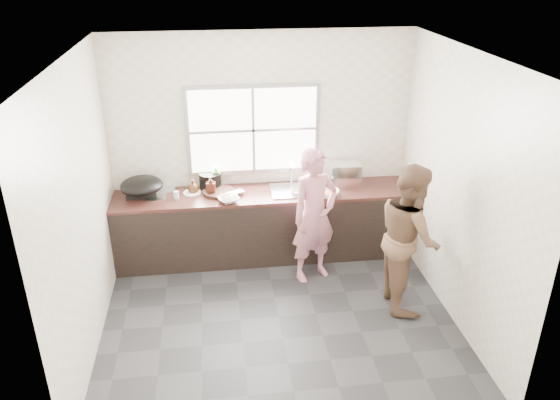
{
  "coord_description": "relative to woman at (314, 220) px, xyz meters",
  "views": [
    {
      "loc": [
        -0.59,
        -4.63,
        3.54
      ],
      "look_at": [
        0.1,
        0.65,
        1.05
      ],
      "focal_mm": 35.0,
      "sensor_mm": 36.0,
      "label": 1
    }
  ],
  "objects": [
    {
      "name": "bowl_held",
      "position": [
        -0.12,
        0.45,
        0.16
      ],
      "size": [
        0.23,
        0.23,
        0.07
      ],
      "primitive_type": "imported",
      "rotation": [
        0.0,
        0.0,
        0.11
      ],
      "color": "silver",
      "rests_on": "countertop"
    },
    {
      "name": "cabinet",
      "position": [
        -0.5,
        0.55,
        -0.33
      ],
      "size": [
        3.6,
        0.62,
        0.82
      ],
      "primitive_type": "cube",
      "color": "black",
      "rests_on": "floor"
    },
    {
      "name": "plate_food",
      "position": [
        -1.36,
        0.63,
        0.13
      ],
      "size": [
        0.27,
        0.27,
        0.02
      ],
      "primitive_type": "cylinder",
      "rotation": [
        0.0,
        0.0,
        -0.35
      ],
      "color": "white",
      "rests_on": "countertop"
    },
    {
      "name": "wall_left",
      "position": [
        -2.31,
        -0.74,
        0.61
      ],
      "size": [
        0.01,
        3.2,
        2.7
      ],
      "primitive_type": "cube",
      "color": "beige",
      "rests_on": "ground"
    },
    {
      "name": "pot_lid_right",
      "position": [
        -1.71,
        0.78,
        0.13
      ],
      "size": [
        0.35,
        0.35,
        0.01
      ],
      "primitive_type": "cylinder",
      "rotation": [
        0.0,
        0.0,
        -0.27
      ],
      "color": "silver",
      "rests_on": "countertop"
    },
    {
      "name": "pot_lid_left",
      "position": [
        -1.8,
        0.59,
        0.13
      ],
      "size": [
        0.32,
        0.32,
        0.01
      ],
      "primitive_type": "cylinder",
      "rotation": [
        0.0,
        0.0,
        -0.21
      ],
      "color": "#A3A4AA",
      "rests_on": "countertop"
    },
    {
      "name": "ceiling",
      "position": [
        -0.5,
        -0.74,
        1.97
      ],
      "size": [
        3.6,
        3.2,
        0.01
      ],
      "primitive_type": "cube",
      "color": "silver",
      "rests_on": "wall_back"
    },
    {
      "name": "burner",
      "position": [
        -1.96,
        0.72,
        0.15
      ],
      "size": [
        0.39,
        0.39,
        0.05
      ],
      "primitive_type": "cube",
      "rotation": [
        0.0,
        0.0,
        0.12
      ],
      "color": "black",
      "rests_on": "countertop"
    },
    {
      "name": "window_glazing",
      "position": [
        -0.6,
        0.83,
        0.81
      ],
      "size": [
        1.5,
        0.01,
        1.0
      ],
      "primitive_type": "cube",
      "color": "white",
      "rests_on": "window_frame"
    },
    {
      "name": "dish_rack",
      "position": [
        0.5,
        0.67,
        0.26
      ],
      "size": [
        0.37,
        0.27,
        0.27
      ],
      "primitive_type": "cube",
      "rotation": [
        0.0,
        0.0,
        -0.03
      ],
      "color": "white",
      "rests_on": "countertop"
    },
    {
      "name": "floor",
      "position": [
        -0.5,
        -0.74,
        -0.74
      ],
      "size": [
        3.6,
        3.2,
        0.01
      ],
      "primitive_type": "cube",
      "color": "#2C2C2F",
      "rests_on": "ground"
    },
    {
      "name": "glass_jar",
      "position": [
        -1.54,
        0.52,
        0.17
      ],
      "size": [
        0.08,
        0.08,
        0.09
      ],
      "primitive_type": "cylinder",
      "rotation": [
        0.0,
        0.0,
        -0.24
      ],
      "color": "silver",
      "rests_on": "countertop"
    },
    {
      "name": "wall_front",
      "position": [
        -0.5,
        -2.34,
        0.61
      ],
      "size": [
        3.6,
        0.01,
        2.7
      ],
      "primitive_type": "cube",
      "color": "beige",
      "rests_on": "ground"
    },
    {
      "name": "faucet",
      "position": [
        -0.15,
        0.75,
        0.27
      ],
      "size": [
        0.02,
        0.02,
        0.3
      ],
      "primitive_type": "cylinder",
      "color": "silver",
      "rests_on": "countertop"
    },
    {
      "name": "wall_back",
      "position": [
        -0.5,
        0.87,
        0.61
      ],
      "size": [
        3.6,
        0.01,
        2.7
      ],
      "primitive_type": "cube",
      "color": "beige",
      "rests_on": "ground"
    },
    {
      "name": "bottle_green",
      "position": [
        -1.07,
        0.78,
        0.27
      ],
      "size": [
        0.14,
        0.14,
        0.29
      ],
      "primitive_type": "imported",
      "rotation": [
        0.0,
        0.0,
        -0.27
      ],
      "color": "#47862C",
      "rests_on": "countertop"
    },
    {
      "name": "bowl_crabs",
      "position": [
        0.22,
        0.34,
        0.16
      ],
      "size": [
        0.24,
        0.24,
        0.07
      ],
      "primitive_type": "imported",
      "rotation": [
        0.0,
        0.0,
        -0.16
      ],
      "color": "white",
      "rests_on": "countertop"
    },
    {
      "name": "person_side",
      "position": [
        0.88,
        -0.61,
        0.06
      ],
      "size": [
        0.64,
        0.81,
        1.59
      ],
      "primitive_type": "imported",
      "rotation": [
        0.0,
        0.0,
        1.52
      ],
      "color": "brown",
      "rests_on": "floor"
    },
    {
      "name": "countertop",
      "position": [
        -0.5,
        0.55,
        0.1
      ],
      "size": [
        3.6,
        0.64,
        0.04
      ],
      "primitive_type": "cube",
      "color": "#3A1D17",
      "rests_on": "cabinet"
    },
    {
      "name": "wall_right",
      "position": [
        1.3,
        -0.74,
        0.61
      ],
      "size": [
        0.01,
        3.2,
        2.7
      ],
      "primitive_type": "cube",
      "color": "beige",
      "rests_on": "ground"
    },
    {
      "name": "wok",
      "position": [
        -1.93,
        0.59,
        0.28
      ],
      "size": [
        0.62,
        0.62,
        0.19
      ],
      "primitive_type": "ellipsoid",
      "rotation": [
        0.0,
        0.0,
        0.32
      ],
      "color": "black",
      "rests_on": "burner"
    },
    {
      "name": "bottle_brown_short",
      "position": [
        -1.35,
        0.65,
        0.2
      ],
      "size": [
        0.15,
        0.15,
        0.15
      ],
      "primitive_type": "imported",
      "rotation": [
        0.0,
        0.0,
        -0.24
      ],
      "color": "#412710",
      "rests_on": "countertop"
    },
    {
      "name": "bottle_brown_tall",
      "position": [
        -1.14,
        0.58,
        0.23
      ],
      "size": [
        0.11,
        0.11,
        0.21
      ],
      "primitive_type": "imported",
      "rotation": [
        0.0,
        0.0,
        -0.13
      ],
      "color": "#3F190F",
      "rests_on": "countertop"
    },
    {
      "name": "cleaver",
      "position": [
        -0.85,
        0.51,
        0.17
      ],
      "size": [
        0.23,
        0.2,
        0.01
      ],
      "primitive_type": "cube",
      "rotation": [
        0.0,
        0.0,
        0.56
      ],
      "color": "#B4B6BB",
      "rests_on": "cutting_board"
    },
    {
      "name": "cutting_board",
      "position": [
        -1.05,
        0.6,
        0.14
      ],
      "size": [
        0.42,
        0.42,
        0.04
      ],
      "primitive_type": "cylinder",
      "rotation": [
        0.0,
        0.0,
        0.12
      ],
      "color": "black",
      "rests_on": "countertop"
    },
    {
      "name": "black_pot",
      "position": [
        -1.14,
        0.78,
        0.22
      ],
      "size": [
        0.34,
        0.34,
        0.19
      ],
      "primitive_type": "cylinder",
      "rotation": [
        0.0,
        0.0,
        -0.4
      ],
      "color": "black",
      "rests_on": "countertop"
    },
    {
      "name": "sink",
      "position": [
        -0.15,
        0.55,
        0.13
      ],
      "size": [
        0.55,
        0.45,
        0.02
      ],
      "primitive_type": "cube",
      "color": "silver",
      "rests_on": "countertop"
    },
    {
      "name": "woman",
      "position": [
        0.0,
        0.0,
        0.0
      ],
      "size": [
        0.63,
        0.54,
        1.47
      ],
      "primitive_type": "imported",
      "rotation": [
        0.0,
        0.0,
        0.41
      ],
      "color": "#CE7B8D",
      "rests_on": "floor"
    },
    {
      "name": "window_frame",
      "position": [
        -0.6,
        0.85,
        0.81
      ],
      "size": [
        1.6,
        0.05,
        1.1
      ],
      "primitive_type": "cube",
      "color": "#9EA0A5",
      "rests_on": "wall_back"
    },
    {
      "name": "bowl_mince",
      "position": [
        -0.94,
        0.34,
        0.15
      ],
      "size": [
        0.3,
        0.3,
        0.06
      ],
      "primitive_type": "imported",
      "rotation": [
        0.0,
        0.0,
        0.37
      ],
      "color": "silver",
      "rests_on": "countertop"
    }
  ]
}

